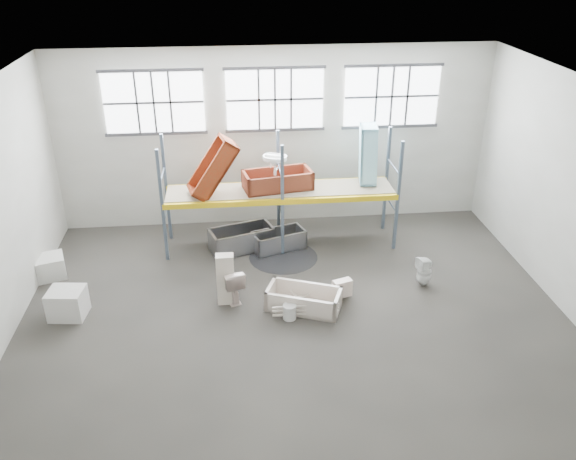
{
  "coord_description": "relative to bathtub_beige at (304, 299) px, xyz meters",
  "views": [
    {
      "loc": [
        -1.25,
        -10.7,
        7.6
      ],
      "look_at": [
        0.0,
        1.5,
        1.4
      ],
      "focal_mm": 36.81,
      "sensor_mm": 36.0,
      "label": 1
    }
  ],
  "objects": [
    {
      "name": "rack_upright_la",
      "position": [
        -3.23,
        2.58,
        1.26
      ],
      "size": [
        0.08,
        0.08,
        3.0
      ],
      "primitive_type": "cube",
      "color": "slate",
      "rests_on": "floor"
    },
    {
      "name": "steel_tub_right",
      "position": [
        -0.31,
        2.87,
        0.01
      ],
      "size": [
        1.52,
        1.06,
        0.51
      ],
      "primitive_type": null,
      "rotation": [
        0.0,
        0.0,
        0.33
      ],
      "color": "#ADAEB3",
      "rests_on": "floor"
    },
    {
      "name": "bucket",
      "position": [
        -0.36,
        -0.36,
        -0.07
      ],
      "size": [
        0.35,
        0.35,
        0.34
      ],
      "primitive_type": "cylinder",
      "rotation": [
        0.0,
        0.0,
        0.23
      ],
      "color": "beige",
      "rests_on": "floor"
    },
    {
      "name": "rack_upright_ma",
      "position": [
        -0.23,
        2.58,
        1.26
      ],
      "size": [
        0.08,
        0.08,
        3.0
      ],
      "primitive_type": "cube",
      "color": "slate",
      "rests_on": "floor"
    },
    {
      "name": "sink_on_shelf",
      "position": [
        -0.38,
        2.98,
        1.85
      ],
      "size": [
        0.73,
        0.64,
        0.55
      ],
      "primitive_type": "imported",
      "rotation": [
        0.0,
        0.0,
        -0.3
      ],
      "color": "white",
      "rests_on": "rust_tub_flat"
    },
    {
      "name": "wall_front",
      "position": [
        -0.23,
        -5.37,
        2.26
      ],
      "size": [
        12.0,
        0.1,
        5.0
      ],
      "primitive_type": "cube",
      "color": "#ADACA1",
      "rests_on": "ground"
    },
    {
      "name": "floor",
      "position": [
        -0.23,
        -0.32,
        -0.29
      ],
      "size": [
        12.0,
        10.0,
        0.1
      ],
      "primitive_type": "cube",
      "color": "#46423B",
      "rests_on": "ground"
    },
    {
      "name": "ceiling",
      "position": [
        -0.23,
        -0.32,
        4.81
      ],
      "size": [
        12.0,
        10.0,
        0.1
      ],
      "primitive_type": "cube",
      "color": "silver",
      "rests_on": "ground"
    },
    {
      "name": "cistern_spare",
      "position": [
        0.93,
        0.3,
        0.04
      ],
      "size": [
        0.48,
        0.33,
        0.41
      ],
      "primitive_type": "cube",
      "rotation": [
        0.0,
        0.0,
        0.32
      ],
      "color": "beige",
      "rests_on": "bathtub_beige"
    },
    {
      "name": "carton_near",
      "position": [
        -5.2,
        0.24,
        0.09
      ],
      "size": [
        0.83,
        0.74,
        0.65
      ],
      "primitive_type": "cube",
      "rotation": [
        0.0,
        0.0,
        -0.12
      ],
      "color": "silver",
      "rests_on": "floor"
    },
    {
      "name": "rack_beam_front",
      "position": [
        -0.23,
        2.58,
        1.26
      ],
      "size": [
        6.0,
        0.1,
        0.14
      ],
      "primitive_type": "cube",
      "color": "yellow",
      "rests_on": "floor"
    },
    {
      "name": "toilet_white",
      "position": [
        2.98,
        0.67,
        0.14
      ],
      "size": [
        0.43,
        0.43,
        0.75
      ],
      "primitive_type": "imported",
      "rotation": [
        0.0,
        0.0,
        -1.26
      ],
      "color": "white",
      "rests_on": "floor"
    },
    {
      "name": "shelf_deck",
      "position": [
        -0.23,
        3.18,
        1.34
      ],
      "size": [
        5.9,
        1.1,
        0.03
      ],
      "primitive_type": "cube",
      "color": "gray",
      "rests_on": "floor"
    },
    {
      "name": "sink_in_tub",
      "position": [
        -0.03,
        0.34,
        -0.08
      ],
      "size": [
        0.5,
        0.5,
        0.16
      ],
      "primitive_type": "imported",
      "rotation": [
        0.0,
        0.0,
        0.08
      ],
      "color": "beige",
      "rests_on": "bathtub_beige"
    },
    {
      "name": "rust_tub_tilted",
      "position": [
        -1.95,
        3.07,
        2.05
      ],
      "size": [
        1.44,
        1.02,
        1.59
      ],
      "primitive_type": null,
      "rotation": [
        0.0,
        -0.96,
        0.22
      ],
      "color": "#952009",
      "rests_on": "shelf_deck"
    },
    {
      "name": "steel_tub_left",
      "position": [
        -1.29,
        2.94,
        0.06
      ],
      "size": [
        1.81,
        1.24,
        0.61
      ],
      "primitive_type": null,
      "rotation": [
        0.0,
        0.0,
        0.31
      ],
      "color": "#9FA0A5",
      "rests_on": "floor"
    },
    {
      "name": "rack_upright_rb",
      "position": [
        2.77,
        3.78,
        1.26
      ],
      "size": [
        0.08,
        0.08,
        3.0
      ],
      "primitive_type": "cube",
      "color": "slate",
      "rests_on": "floor"
    },
    {
      "name": "cistern_tall",
      "position": [
        -1.73,
        0.43,
        0.37
      ],
      "size": [
        0.4,
        0.26,
        1.23
      ],
      "primitive_type": "cube",
      "rotation": [
        0.0,
        0.0,
        -0.01
      ],
      "color": "beige",
      "rests_on": "floor"
    },
    {
      "name": "wall_back",
      "position": [
        -0.23,
        4.73,
        2.26
      ],
      "size": [
        12.0,
        0.1,
        5.0
      ],
      "primitive_type": "cube",
      "color": "#A7A69A",
      "rests_on": "ground"
    },
    {
      "name": "rack_upright_ra",
      "position": [
        2.77,
        2.58,
        1.26
      ],
      "size": [
        0.08,
        0.08,
        3.0
      ],
      "primitive_type": "cube",
      "color": "slate",
      "rests_on": "floor"
    },
    {
      "name": "carton_far",
      "position": [
        -6.01,
        2.0,
        0.03
      ],
      "size": [
        0.83,
        0.83,
        0.55
      ],
      "primitive_type": "cube",
      "rotation": [
        0.0,
        0.0,
        0.3
      ],
      "color": "silver",
      "rests_on": "floor"
    },
    {
      "name": "blue_tub_upright",
      "position": [
        2.11,
        3.4,
        2.15
      ],
      "size": [
        0.58,
        0.78,
        1.55
      ],
      "primitive_type": null,
      "rotation": [
        0.0,
        1.54,
        -0.14
      ],
      "color": "#9BE0F2",
      "rests_on": "shelf_deck"
    },
    {
      "name": "window_left",
      "position": [
        -3.43,
        4.62,
        3.36
      ],
      "size": [
        2.6,
        0.04,
        1.6
      ],
      "primitive_type": "cube",
      "color": "white",
      "rests_on": "wall_back"
    },
    {
      "name": "window_right",
      "position": [
        2.97,
        4.62,
        3.36
      ],
      "size": [
        2.6,
        0.04,
        1.6
      ],
      "primitive_type": "cube",
      "color": "white",
      "rests_on": "wall_back"
    },
    {
      "name": "bathtub_beige",
      "position": [
        0.0,
        0.0,
        0.0
      ],
      "size": [
        1.8,
        1.31,
        0.48
      ],
      "primitive_type": null,
      "rotation": [
        0.0,
        0.0,
        -0.37
      ],
      "color": "beige",
      "rests_on": "floor"
    },
    {
      "name": "wet_patch",
      "position": [
        -0.23,
        2.38,
        -0.24
      ],
      "size": [
        1.8,
        1.8,
        0.0
      ],
      "primitive_type": "cylinder",
      "color": "black",
      "rests_on": "floor"
    },
    {
      "name": "rust_tub_flat",
      "position": [
        -0.29,
        3.24,
        1.58
      ],
      "size": [
        1.89,
        1.14,
        0.5
      ],
      "primitive_type": null,
      "rotation": [
        0.0,
        0.0,
        0.18
      ],
      "color": "maroon",
      "rests_on": "shelf_deck"
    },
    {
      "name": "rack_beam_back",
      "position": [
        -0.23,
        3.78,
        1.26
      ],
      "size": [
        6.0,
        0.1,
        0.14
      ],
      "primitive_type": "cube",
      "color": "yellow",
      "rests_on": "floor"
    },
    {
      "name": "rack_upright_lb",
      "position": [
        -3.23,
        3.78,
        1.26
      ],
      "size": [
        0.08,
        0.08,
        3.0
      ],
      "primitive_type": "cube",
      "color": "slate",
      "rests_on": "floor"
    },
    {
      "name": "toilet_beige",
      "position": [
        -1.61,
        0.54,
        0.17
      ],
      "size": [
        0.69,
        0.91,
        0.83
      ],
      "primitive_type": "imported",
      "rotation": [
        0.0,
        0.0,
        3.45
      ],
      "color": "beige",
      "rests_on": "floor"
    },
    {
      "name": "rack_upright_mb",
      "position": [
        -0.23,
        3.78,
        1.26
      ],
      "size": [
        0.08,
        0.08,
        3.0
      ],
      "primitive_type": "cube",
      "color": "slate",
      "rests_on": "floor"
    },
    {
      "name": "window_mid",
      "position": [
        -0.23,
        4.62,
        3.36
      ],
      "size": [
        2.6,
        0.04,
        1.6
      ],
      "primitive_type": "cube",
      "color": "white",
      "rests_on": "wall_back"
    }
  ]
}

